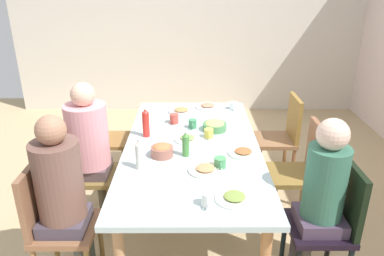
{
  "coord_description": "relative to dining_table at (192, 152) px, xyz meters",
  "views": [
    {
      "loc": [
        2.74,
        -0.01,
        2.03
      ],
      "look_at": [
        0.0,
        0.0,
        0.87
      ],
      "focal_mm": 34.73,
      "sensor_mm": 36.0,
      "label": 1
    }
  ],
  "objects": [
    {
      "name": "ground_plane",
      "position": [
        0.0,
        0.0,
        -0.66
      ],
      "size": [
        6.84,
        6.84,
        0.0
      ],
      "primitive_type": "plane",
      "color": "tan"
    },
    {
      "name": "wall_left",
      "position": [
        -2.91,
        0.0,
        0.64
      ],
      "size": [
        0.12,
        5.3,
        2.6
      ],
      "primitive_type": "cube",
      "color": "silver",
      "rests_on": "ground_plane"
    },
    {
      "name": "dining_table",
      "position": [
        0.0,
        0.0,
        0.0
      ],
      "size": [
        2.12,
        1.09,
        0.72
      ],
      "color": "#B0C5CA",
      "rests_on": "ground_plane"
    },
    {
      "name": "chair_0",
      "position": [
        -0.71,
        0.92,
        -0.15
      ],
      "size": [
        0.4,
        0.4,
        0.9
      ],
      "color": "#8D6240",
      "rests_on": "ground_plane"
    },
    {
      "name": "chair_1",
      "position": [
        0.0,
        -0.92,
        -0.15
      ],
      "size": [
        0.4,
        0.4,
        0.9
      ],
      "color": "olive",
      "rests_on": "ground_plane"
    },
    {
      "name": "person_1",
      "position": [
        0.0,
        -0.84,
        0.09
      ],
      "size": [
        0.33,
        0.33,
        1.25
      ],
      "color": "#514D42",
      "rests_on": "ground_plane"
    },
    {
      "name": "chair_2",
      "position": [
        -0.71,
        -0.92,
        -0.15
      ],
      "size": [
        0.4,
        0.4,
        0.9
      ],
      "color": "olive",
      "rests_on": "ground_plane"
    },
    {
      "name": "chair_3",
      "position": [
        0.0,
        0.92,
        -0.15
      ],
      "size": [
        0.4,
        0.4,
        0.9
      ],
      "color": "olive",
      "rests_on": "ground_plane"
    },
    {
      "name": "chair_4",
      "position": [
        0.71,
        0.92,
        -0.15
      ],
      "size": [
        0.4,
        0.4,
        0.9
      ],
      "color": "black",
      "rests_on": "ground_plane"
    },
    {
      "name": "person_4",
      "position": [
        0.71,
        0.83,
        0.07
      ],
      "size": [
        0.3,
        0.3,
        1.23
      ],
      "color": "#464139",
      "rests_on": "ground_plane"
    },
    {
      "name": "chair_5",
      "position": [
        0.71,
        -0.92,
        -0.15
      ],
      "size": [
        0.4,
        0.4,
        0.9
      ],
      "color": "brown",
      "rests_on": "ground_plane"
    },
    {
      "name": "person_5",
      "position": [
        0.71,
        -0.83,
        0.09
      ],
      "size": [
        0.3,
        0.3,
        1.25
      ],
      "color": "#363F39",
      "rests_on": "ground_plane"
    },
    {
      "name": "plate_0",
      "position": [
        -0.77,
        -0.1,
        0.08
      ],
      "size": [
        0.26,
        0.26,
        0.04
      ],
      "color": "white",
      "rests_on": "dining_table"
    },
    {
      "name": "plate_1",
      "position": [
        -0.09,
        -0.04,
        0.08
      ],
      "size": [
        0.22,
        0.22,
        0.04
      ],
      "color": "white",
      "rests_on": "dining_table"
    },
    {
      "name": "plate_2",
      "position": [
        0.17,
        0.4,
        0.08
      ],
      "size": [
        0.24,
        0.24,
        0.04
      ],
      "color": "silver",
      "rests_on": "dining_table"
    },
    {
      "name": "plate_3",
      "position": [
        0.43,
        0.09,
        0.08
      ],
      "size": [
        0.24,
        0.24,
        0.04
      ],
      "color": "silver",
      "rests_on": "dining_table"
    },
    {
      "name": "plate_4",
      "position": [
        -0.91,
        0.17,
        0.08
      ],
      "size": [
        0.26,
        0.26,
        0.04
      ],
      "color": "silver",
      "rests_on": "dining_table"
    },
    {
      "name": "plate_5",
      "position": [
        0.79,
        0.26,
        0.08
      ],
      "size": [
        0.24,
        0.24,
        0.04
      ],
      "color": "silver",
      "rests_on": "dining_table"
    },
    {
      "name": "bowl_0",
      "position": [
        0.2,
        -0.23,
        0.11
      ],
      "size": [
        0.17,
        0.17,
        0.1
      ],
      "color": "#9C5C4E",
      "rests_on": "dining_table"
    },
    {
      "name": "bowl_1",
      "position": [
        -0.31,
        0.2,
        0.11
      ],
      "size": [
        0.21,
        0.21,
        0.08
      ],
      "color": "#4A854E",
      "rests_on": "dining_table"
    },
    {
      "name": "cup_0",
      "position": [
        -0.86,
        0.43,
        0.1
      ],
      "size": [
        0.12,
        0.09,
        0.07
      ],
      "color": "white",
      "rests_on": "dining_table"
    },
    {
      "name": "cup_1",
      "position": [
        -0.48,
        -0.17,
        0.11
      ],
      "size": [
        0.12,
        0.08,
        0.09
      ],
      "color": "#C74C42",
      "rests_on": "dining_table"
    },
    {
      "name": "cup_2",
      "position": [
        -0.15,
        0.14,
        0.1
      ],
      "size": [
        0.11,
        0.08,
        0.08
      ],
      "color": "#DFCE51",
      "rests_on": "dining_table"
    },
    {
      "name": "cup_3",
      "position": [
        0.85,
        0.09,
        0.11
      ],
      "size": [
        0.11,
        0.07,
        0.09
      ],
      "color": "white",
      "rests_on": "dining_table"
    },
    {
      "name": "cup_4",
      "position": [
        -0.36,
        0.01,
        0.11
      ],
      "size": [
        0.11,
        0.07,
        0.08
      ],
      "color": "#3F8B5A",
      "rests_on": "dining_table"
    },
    {
      "name": "cup_5",
      "position": [
        0.38,
        0.2,
        0.1
      ],
      "size": [
        0.12,
        0.09,
        0.08
      ],
      "color": "#4B935B",
      "rests_on": "dining_table"
    },
    {
      "name": "bottle_0",
      "position": [
        0.19,
        -0.05,
        0.16
      ],
      "size": [
        0.05,
        0.05,
        0.2
      ],
      "color": "#46863D",
      "rests_on": "dining_table"
    },
    {
      "name": "bottle_1",
      "position": [
        -0.18,
        -0.39,
        0.19
      ],
      "size": [
        0.06,
        0.06,
        0.26
      ],
      "color": "red",
      "rests_on": "dining_table"
    },
    {
      "name": "bottle_2",
      "position": [
        0.39,
        -0.37,
        0.17
      ],
      "size": [
        0.06,
        0.06,
        0.23
      ],
      "color": "silver",
      "rests_on": "dining_table"
    }
  ]
}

